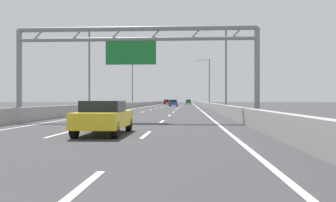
# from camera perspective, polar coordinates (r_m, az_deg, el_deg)

# --- Properties ---
(ground_plane) EXTENTS (260.00, 260.00, 0.00)m
(ground_plane) POSITION_cam_1_polar(r_m,az_deg,el_deg) (102.05, 1.27, -0.62)
(ground_plane) COLOR #38383A
(lane_dash_left_1) EXTENTS (0.16, 3.00, 0.01)m
(lane_dash_left_1) POSITION_cam_1_polar(r_m,az_deg,el_deg) (15.49, -16.92, -5.07)
(lane_dash_left_1) COLOR white
(lane_dash_left_1) RESTS_ON ground_plane
(lane_dash_left_2) EXTENTS (0.16, 3.00, 0.01)m
(lane_dash_left_2) POSITION_cam_1_polar(r_m,az_deg,el_deg) (24.12, -9.52, -3.19)
(lane_dash_left_2) COLOR white
(lane_dash_left_2) RESTS_ON ground_plane
(lane_dash_left_3) EXTENTS (0.16, 3.00, 0.01)m
(lane_dash_left_3) POSITION_cam_1_polar(r_m,az_deg,el_deg) (32.94, -6.05, -2.29)
(lane_dash_left_3) COLOR white
(lane_dash_left_3) RESTS_ON ground_plane
(lane_dash_left_4) EXTENTS (0.16, 3.00, 0.01)m
(lane_dash_left_4) POSITION_cam_1_polar(r_m,az_deg,el_deg) (41.84, -4.06, -1.76)
(lane_dash_left_4) COLOR white
(lane_dash_left_4) RESTS_ON ground_plane
(lane_dash_left_5) EXTENTS (0.16, 3.00, 0.01)m
(lane_dash_left_5) POSITION_cam_1_polar(r_m,az_deg,el_deg) (50.78, -2.77, -1.42)
(lane_dash_left_5) COLOR white
(lane_dash_left_5) RESTS_ON ground_plane
(lane_dash_left_6) EXTENTS (0.16, 3.00, 0.01)m
(lane_dash_left_6) POSITION_cam_1_polar(r_m,az_deg,el_deg) (59.74, -1.87, -1.18)
(lane_dash_left_6) COLOR white
(lane_dash_left_6) RESTS_ON ground_plane
(lane_dash_left_7) EXTENTS (0.16, 3.00, 0.01)m
(lane_dash_left_7) POSITION_cam_1_polar(r_m,az_deg,el_deg) (68.70, -1.20, -1.01)
(lane_dash_left_7) COLOR white
(lane_dash_left_7) RESTS_ON ground_plane
(lane_dash_left_8) EXTENTS (0.16, 3.00, 0.01)m
(lane_dash_left_8) POSITION_cam_1_polar(r_m,az_deg,el_deg) (77.68, -0.68, -0.87)
(lane_dash_left_8) COLOR white
(lane_dash_left_8) RESTS_ON ground_plane
(lane_dash_left_9) EXTENTS (0.16, 3.00, 0.01)m
(lane_dash_left_9) POSITION_cam_1_polar(r_m,az_deg,el_deg) (86.66, -0.28, -0.76)
(lane_dash_left_9) COLOR white
(lane_dash_left_9) RESTS_ON ground_plane
(lane_dash_left_10) EXTENTS (0.16, 3.00, 0.01)m
(lane_dash_left_10) POSITION_cam_1_polar(r_m,az_deg,el_deg) (95.64, 0.05, -0.67)
(lane_dash_left_10) COLOR white
(lane_dash_left_10) RESTS_ON ground_plane
(lane_dash_left_11) EXTENTS (0.16, 3.00, 0.01)m
(lane_dash_left_11) POSITION_cam_1_polar(r_m,az_deg,el_deg) (104.63, 0.33, -0.60)
(lane_dash_left_11) COLOR white
(lane_dash_left_11) RESTS_ON ground_plane
(lane_dash_left_12) EXTENTS (0.16, 3.00, 0.01)m
(lane_dash_left_12) POSITION_cam_1_polar(r_m,az_deg,el_deg) (113.61, 0.56, -0.54)
(lane_dash_left_12) COLOR white
(lane_dash_left_12) RESTS_ON ground_plane
(lane_dash_left_13) EXTENTS (0.16, 3.00, 0.01)m
(lane_dash_left_13) POSITION_cam_1_polar(r_m,az_deg,el_deg) (122.60, 0.76, -0.49)
(lane_dash_left_13) COLOR white
(lane_dash_left_13) RESTS_ON ground_plane
(lane_dash_left_14) EXTENTS (0.16, 3.00, 0.01)m
(lane_dash_left_14) POSITION_cam_1_polar(r_m,az_deg,el_deg) (131.60, 0.93, -0.44)
(lane_dash_left_14) COLOR white
(lane_dash_left_14) RESTS_ON ground_plane
(lane_dash_left_15) EXTENTS (0.16, 3.00, 0.01)m
(lane_dash_left_15) POSITION_cam_1_polar(r_m,az_deg,el_deg) (140.59, 1.07, -0.40)
(lane_dash_left_15) COLOR white
(lane_dash_left_15) RESTS_ON ground_plane
(lane_dash_left_16) EXTENTS (0.16, 3.00, 0.01)m
(lane_dash_left_16) POSITION_cam_1_polar(r_m,az_deg,el_deg) (149.58, 1.21, -0.37)
(lane_dash_left_16) COLOR white
(lane_dash_left_16) RESTS_ON ground_plane
(lane_dash_left_17) EXTENTS (0.16, 3.00, 0.01)m
(lane_dash_left_17) POSITION_cam_1_polar(r_m,az_deg,el_deg) (158.58, 1.32, -0.34)
(lane_dash_left_17) COLOR white
(lane_dash_left_17) RESTS_ON ground_plane
(lane_dash_right_0) EXTENTS (0.16, 3.00, 0.01)m
(lane_dash_right_0) POSITION_cam_1_polar(r_m,az_deg,el_deg) (5.92, -14.15, -13.66)
(lane_dash_right_0) COLOR white
(lane_dash_right_0) RESTS_ON ground_plane
(lane_dash_right_1) EXTENTS (0.16, 3.00, 0.01)m
(lane_dash_right_1) POSITION_cam_1_polar(r_m,az_deg,el_deg) (14.65, -3.52, -5.36)
(lane_dash_right_1) COLOR white
(lane_dash_right_1) RESTS_ON ground_plane
(lane_dash_right_2) EXTENTS (0.16, 3.00, 0.01)m
(lane_dash_right_2) POSITION_cam_1_polar(r_m,az_deg,el_deg) (23.59, -0.94, -3.26)
(lane_dash_right_2) COLOR white
(lane_dash_right_2) RESTS_ON ground_plane
(lane_dash_right_3) EXTENTS (0.16, 3.00, 0.01)m
(lane_dash_right_3) POSITION_cam_1_polar(r_m,az_deg,el_deg) (32.56, 0.22, -2.32)
(lane_dash_right_3) COLOR white
(lane_dash_right_3) RESTS_ON ground_plane
(lane_dash_right_4) EXTENTS (0.16, 3.00, 0.01)m
(lane_dash_right_4) POSITION_cam_1_polar(r_m,az_deg,el_deg) (41.54, 0.87, -1.78)
(lane_dash_right_4) COLOR white
(lane_dash_right_4) RESTS_ON ground_plane
(lane_dash_right_5) EXTENTS (0.16, 3.00, 0.01)m
(lane_dash_right_5) POSITION_cam_1_polar(r_m,az_deg,el_deg) (50.53, 1.29, -1.43)
(lane_dash_right_5) COLOR white
(lane_dash_right_5) RESTS_ON ground_plane
(lane_dash_right_6) EXTENTS (0.16, 3.00, 0.01)m
(lane_dash_right_6) POSITION_cam_1_polar(r_m,az_deg,el_deg) (59.52, 1.59, -1.19)
(lane_dash_right_6) COLOR white
(lane_dash_right_6) RESTS_ON ground_plane
(lane_dash_right_7) EXTENTS (0.16, 3.00, 0.01)m
(lane_dash_right_7) POSITION_cam_1_polar(r_m,az_deg,el_deg) (68.52, 1.81, -1.01)
(lane_dash_right_7) COLOR white
(lane_dash_right_7) RESTS_ON ground_plane
(lane_dash_right_8) EXTENTS (0.16, 3.00, 0.01)m
(lane_dash_right_8) POSITION_cam_1_polar(r_m,az_deg,el_deg) (77.51, 1.97, -0.87)
(lane_dash_right_8) COLOR white
(lane_dash_right_8) RESTS_ON ground_plane
(lane_dash_right_9) EXTENTS (0.16, 3.00, 0.01)m
(lane_dash_right_9) POSITION_cam_1_polar(r_m,az_deg,el_deg) (86.51, 2.10, -0.76)
(lane_dash_right_9) COLOR white
(lane_dash_right_9) RESTS_ON ground_plane
(lane_dash_right_10) EXTENTS (0.16, 3.00, 0.01)m
(lane_dash_right_10) POSITION_cam_1_polar(r_m,az_deg,el_deg) (95.51, 2.21, -0.68)
(lane_dash_right_10) COLOR white
(lane_dash_right_10) RESTS_ON ground_plane
(lane_dash_right_11) EXTENTS (0.16, 3.00, 0.01)m
(lane_dash_right_11) POSITION_cam_1_polar(r_m,az_deg,el_deg) (104.50, 2.30, -0.60)
(lane_dash_right_11) COLOR white
(lane_dash_right_11) RESTS_ON ground_plane
(lane_dash_right_12) EXTENTS (0.16, 3.00, 0.01)m
(lane_dash_right_12) POSITION_cam_1_polar(r_m,az_deg,el_deg) (113.50, 2.38, -0.54)
(lane_dash_right_12) COLOR white
(lane_dash_right_12) RESTS_ON ground_plane
(lane_dash_right_13) EXTENTS (0.16, 3.00, 0.01)m
(lane_dash_right_13) POSITION_cam_1_polar(r_m,az_deg,el_deg) (122.50, 2.44, -0.49)
(lane_dash_right_13) COLOR white
(lane_dash_right_13) RESTS_ON ground_plane
(lane_dash_right_14) EXTENTS (0.16, 3.00, 0.01)m
(lane_dash_right_14) POSITION_cam_1_polar(r_m,az_deg,el_deg) (131.50, 2.49, -0.44)
(lane_dash_right_14) COLOR white
(lane_dash_right_14) RESTS_ON ground_plane
(lane_dash_right_15) EXTENTS (0.16, 3.00, 0.01)m
(lane_dash_right_15) POSITION_cam_1_polar(r_m,az_deg,el_deg) (140.50, 2.54, -0.40)
(lane_dash_right_15) COLOR white
(lane_dash_right_15) RESTS_ON ground_plane
(lane_dash_right_16) EXTENTS (0.16, 3.00, 0.01)m
(lane_dash_right_16) POSITION_cam_1_polar(r_m,az_deg,el_deg) (149.50, 2.58, -0.37)
(lane_dash_right_16) COLOR white
(lane_dash_right_16) RESTS_ON ground_plane
(lane_dash_right_17) EXTENTS (0.16, 3.00, 0.01)m
(lane_dash_right_17) POSITION_cam_1_polar(r_m,az_deg,el_deg) (158.50, 2.62, -0.34)
(lane_dash_right_17) COLOR white
(lane_dash_right_17) RESTS_ON ground_plane
(edge_line_left) EXTENTS (0.16, 176.00, 0.01)m
(edge_line_left) POSITION_cam_1_polar(r_m,az_deg,el_deg) (90.42, -2.32, -0.72)
(edge_line_left) COLOR white
(edge_line_left) RESTS_ON ground_plane
(edge_line_right) EXTENTS (0.16, 176.00, 0.01)m
(edge_line_right) POSITION_cam_1_polar(r_m,az_deg,el_deg) (90.01, 4.35, -0.73)
(edge_line_right) COLOR white
(edge_line_right) RESTS_ON ground_plane
(barrier_left) EXTENTS (0.45, 220.00, 0.95)m
(barrier_left) POSITION_cam_1_polar(r_m,az_deg,el_deg) (112.47, -2.07, -0.31)
(barrier_left) COLOR #9E9E99
(barrier_left) RESTS_ON ground_plane
(barrier_right) EXTENTS (0.45, 220.00, 0.95)m
(barrier_right) POSITION_cam_1_polar(r_m,az_deg,el_deg) (112.04, 4.97, -0.31)
(barrier_right) COLOR #9E9E99
(barrier_right) RESTS_ON ground_plane
(sign_gantry) EXTENTS (16.45, 0.36, 6.36)m
(sign_gantry) POSITION_cam_1_polar(r_m,az_deg,el_deg) (24.41, -5.23, 8.25)
(sign_gantry) COLOR gray
(sign_gantry) RESTS_ON ground_plane
(streetlamp_left_mid) EXTENTS (2.58, 0.28, 9.50)m
(streetlamp_left_mid) POSITION_cam_1_polar(r_m,az_deg,el_deg) (41.74, -12.09, 5.64)
(streetlamp_left_mid) COLOR slate
(streetlamp_left_mid) RESTS_ON ground_plane
(streetlamp_right_mid) EXTENTS (2.58, 0.28, 9.50)m
(streetlamp_right_mid) POSITION_cam_1_polar(r_m,az_deg,el_deg) (40.46, 8.87, 5.81)
(streetlamp_right_mid) COLOR slate
(streetlamp_right_mid) RESTS_ON ground_plane
(streetlamp_left_far) EXTENTS (2.58, 0.28, 9.50)m
(streetlamp_left_far) POSITION_cam_1_polar(r_m,az_deg,el_deg) (72.48, -5.49, 3.32)
(streetlamp_left_far) COLOR slate
(streetlamp_left_far) RESTS_ON ground_plane
(streetlamp_right_far) EXTENTS (2.58, 0.28, 9.50)m
(streetlamp_right_far) POSITION_cam_1_polar(r_m,az_deg,el_deg) (71.75, 6.40, 3.35)
(streetlamp_right_far) COLOR slate
(streetlamp_right_far) RESTS_ON ground_plane
(black_car) EXTENTS (1.80, 4.53, 1.42)m
(black_car) POSITION_cam_1_polar(r_m,az_deg,el_deg) (124.58, -0.13, -0.14)
(black_car) COLOR black
(black_car) RESTS_ON ground_plane
(red_car) EXTENTS (1.81, 4.31, 1.55)m
(red_car) POSITION_cam_1_polar(r_m,az_deg,el_deg) (114.36, -0.20, -0.14)
(red_car) COLOR red
(red_car) RESTS_ON ground_plane
(blue_car) EXTENTS (1.82, 4.47, 1.47)m
(blue_car) POSITION_cam_1_polar(r_m,az_deg,el_deg) (82.05, 0.85, -0.29)
(blue_car) COLOR #2347AD
(blue_car) RESTS_ON ground_plane
(green_car) EXTENTS (1.71, 4.32, 1.52)m
(green_car) POSITION_cam_1_polar(r_m,az_deg,el_deg) (118.28, 3.25, -0.14)
(green_car) COLOR #1E7A38
(green_car) RESTS_ON ground_plane
(yellow_car) EXTENTS (1.74, 4.15, 1.38)m
(yellow_car) POSITION_cam_1_polar(r_m,az_deg,el_deg) (14.93, -10.12, -2.52)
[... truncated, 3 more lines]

